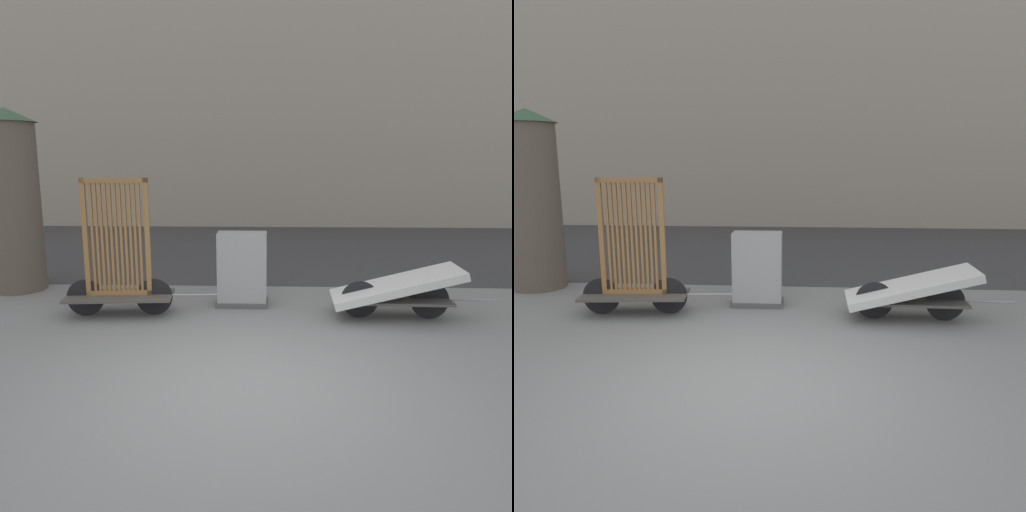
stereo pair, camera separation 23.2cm
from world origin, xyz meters
TOP-DOWN VIEW (x-y plane):
  - ground_plane at (0.00, 0.00)m, footprint 60.00×60.00m
  - road_strip at (0.00, 8.12)m, footprint 56.00×7.89m
  - building_facade at (0.00, 14.06)m, footprint 48.00×4.00m
  - bike_cart_with_bedframe at (-2.08, 2.39)m, footprint 2.32×0.82m
  - bike_cart_with_mattress at (2.09, 2.39)m, footprint 2.45×0.87m
  - utility_cabinet at (-0.24, 2.97)m, footprint 0.85×0.45m
  - advertising_column at (-4.39, 3.82)m, footprint 1.07×1.07m

SIDE VIEW (x-z plane):
  - ground_plane at x=0.00m, z-range 0.00..0.00m
  - road_strip at x=0.00m, z-range 0.00..0.01m
  - bike_cart_with_mattress at x=2.09m, z-range 0.05..0.85m
  - utility_cabinet at x=-0.24m, z-range -0.04..1.16m
  - bike_cart_with_bedframe at x=-2.08m, z-range -0.32..1.77m
  - advertising_column at x=-4.39m, z-range 0.03..3.25m
  - building_facade at x=0.00m, z-range 0.00..13.32m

